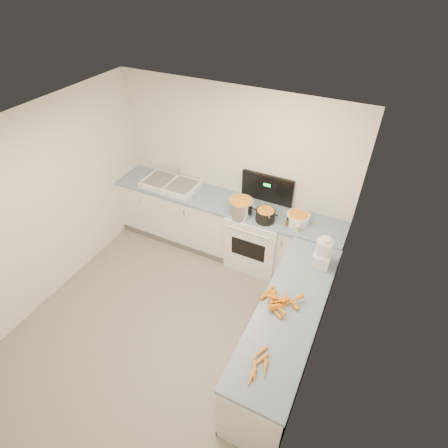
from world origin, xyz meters
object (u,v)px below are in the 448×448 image
at_px(spice_jar, 297,229).
at_px(stove, 257,237).
at_px(steel_pot, 241,208).
at_px(black_pot, 265,216).
at_px(mixing_bowl, 298,219).
at_px(extract_bottle, 287,222).
at_px(food_processor, 323,253).
at_px(sink, 171,184).

bearing_deg(spice_jar, stove, 163.43).
height_order(steel_pot, black_pot, steel_pot).
xyz_separation_m(stove, black_pot, (0.15, -0.15, 0.54)).
bearing_deg(mixing_bowl, spice_jar, -73.34).
xyz_separation_m(extract_bottle, food_processor, (0.57, -0.50, 0.12)).
relative_size(sink, black_pot, 3.30).
relative_size(extract_bottle, food_processor, 0.27).
relative_size(stove, extract_bottle, 12.91).
bearing_deg(steel_pot, spice_jar, -1.09).
relative_size(spice_jar, food_processor, 0.21).
xyz_separation_m(mixing_bowl, spice_jar, (0.05, -0.17, -0.03)).
relative_size(black_pot, spice_jar, 3.20).
xyz_separation_m(stove, food_processor, (1.02, -0.63, 0.63)).
relative_size(black_pot, food_processor, 0.67).
height_order(sink, mixing_bowl, sink).
bearing_deg(sink, stove, -0.62).
xyz_separation_m(stove, extract_bottle, (0.45, -0.13, 0.52)).
distance_m(sink, spice_jar, 2.06).
bearing_deg(mixing_bowl, extract_bottle, -131.15).
distance_m(steel_pot, black_pot, 0.35).
height_order(sink, food_processor, food_processor).
bearing_deg(food_processor, sink, 165.41).
relative_size(steel_pot, spice_jar, 4.13).
distance_m(mixing_bowl, food_processor, 0.78).
bearing_deg(food_processor, extract_bottle, 138.79).
xyz_separation_m(extract_bottle, spice_jar, (0.16, -0.05, -0.01)).
bearing_deg(black_pot, extract_bottle, 4.51).
height_order(steel_pot, mixing_bowl, steel_pot).
height_order(sink, black_pot, sink).
bearing_deg(spice_jar, sink, 174.57).
distance_m(steel_pot, extract_bottle, 0.65).
distance_m(stove, mixing_bowl, 0.77).
height_order(stove, mixing_bowl, stove).
xyz_separation_m(sink, spice_jar, (2.05, -0.20, 0.00)).
relative_size(black_pot, mixing_bowl, 0.88).
height_order(stove, food_processor, stove).
relative_size(stove, sink, 1.58).
distance_m(sink, food_processor, 2.55).
bearing_deg(food_processor, black_pot, 151.23).
distance_m(mixing_bowl, spice_jar, 0.18).
xyz_separation_m(black_pot, mixing_bowl, (0.40, 0.14, -0.01)).
bearing_deg(food_processor, spice_jar, 132.75).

